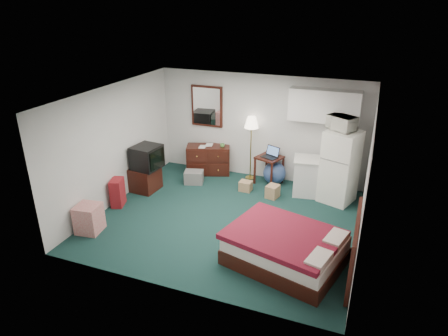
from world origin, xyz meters
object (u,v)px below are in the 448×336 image
at_px(fridge, 340,167).
at_px(suitcase, 118,192).
at_px(desk, 269,170).
at_px(tv_stand, 145,179).
at_px(kitchen_counter, 311,177).
at_px(floor_lamp, 251,148).
at_px(dresser, 208,159).
at_px(bed, 285,248).

distance_m(fridge, suitcase, 4.73).
bearing_deg(fridge, suitcase, -137.06).
height_order(desk, tv_stand, desk).
bearing_deg(kitchen_counter, fridge, -18.93).
bearing_deg(floor_lamp, desk, -13.61).
relative_size(desk, tv_stand, 1.14).
height_order(dresser, bed, dresser).
bearing_deg(bed, suitcase, -175.97).
bearing_deg(floor_lamp, suitcase, -133.30).
distance_m(dresser, suitcase, 2.53).
relative_size(floor_lamp, bed, 0.88).
bearing_deg(tv_stand, dresser, 58.71).
bearing_deg(floor_lamp, bed, -62.83).
distance_m(floor_lamp, desk, 0.67).
distance_m(bed, suitcase, 3.83).
xyz_separation_m(floor_lamp, fridge, (2.11, -0.45, 0.01)).
bearing_deg(kitchen_counter, bed, -97.72).
xyz_separation_m(desk, tv_stand, (-2.54, -1.35, -0.07)).
bearing_deg(tv_stand, suitcase, -96.37).
xyz_separation_m(kitchen_counter, bed, (0.05, -2.71, -0.13)).
xyz_separation_m(desk, suitcase, (-2.69, -2.21, -0.04)).
distance_m(dresser, desk, 1.57).
bearing_deg(kitchen_counter, tv_stand, -171.14).
distance_m(floor_lamp, suitcase, 3.24).
relative_size(dresser, desk, 1.56).
xyz_separation_m(bed, tv_stand, (-3.61, 1.57, -0.01)).
bearing_deg(fridge, desk, -172.15).
bearing_deg(dresser, floor_lamp, -15.63).
height_order(floor_lamp, fridge, fridge).
distance_m(desk, bed, 3.11).
bearing_deg(suitcase, kitchen_counter, 10.54).
height_order(kitchen_counter, tv_stand, kitchen_counter).
distance_m(kitchen_counter, fridge, 0.71).
bearing_deg(desk, bed, -50.13).
relative_size(kitchen_counter, tv_stand, 1.38).
bearing_deg(desk, dresser, -162.00).
bearing_deg(dresser, desk, -21.18).
bearing_deg(kitchen_counter, floor_lamp, 158.61).
bearing_deg(suitcase, tv_stand, 62.44).
distance_m(floor_lamp, bed, 3.46).
bearing_deg(tv_stand, fridge, 17.35).
xyz_separation_m(dresser, desk, (1.57, -0.05, -0.02)).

